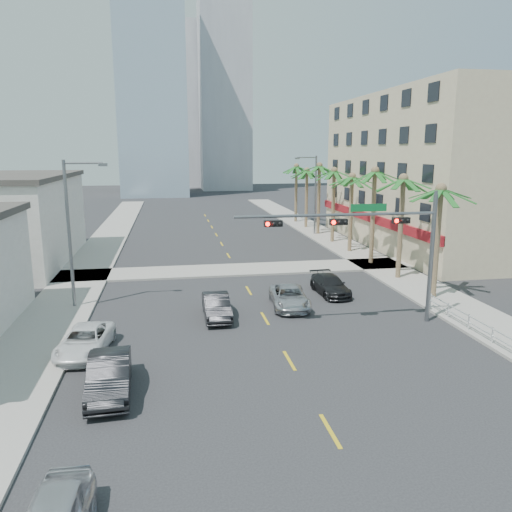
{
  "coord_description": "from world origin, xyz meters",
  "views": [
    {
      "loc": [
        -5.2,
        -16.96,
        9.48
      ],
      "look_at": [
        -0.35,
        11.03,
        3.5
      ],
      "focal_mm": 35.0,
      "sensor_mm": 36.0,
      "label": 1
    }
  ],
  "objects_px": {
    "car_parked_far": "(85,341)",
    "car_lane_center": "(289,297)",
    "car_parked_mid": "(109,376)",
    "car_lane_right": "(330,285)",
    "car_lane_left": "(217,306)",
    "traffic_signal_mast": "(378,235)"
  },
  "relations": [
    {
      "from": "car_parked_far",
      "to": "car_lane_center",
      "type": "xyz_separation_m",
      "value": [
        11.29,
        5.38,
        0.02
      ]
    },
    {
      "from": "car_parked_mid",
      "to": "car_lane_right",
      "type": "height_order",
      "value": "car_parked_mid"
    },
    {
      "from": "car_parked_mid",
      "to": "car_lane_center",
      "type": "bearing_deg",
      "value": 42.0
    },
    {
      "from": "car_lane_center",
      "to": "car_parked_far",
      "type": "bearing_deg",
      "value": -149.23
    },
    {
      "from": "car_lane_left",
      "to": "car_parked_mid",
      "type": "bearing_deg",
      "value": -120.85
    },
    {
      "from": "car_parked_mid",
      "to": "car_lane_right",
      "type": "relative_size",
      "value": 1.06
    },
    {
      "from": "traffic_signal_mast",
      "to": "car_lane_right",
      "type": "distance_m",
      "value": 7.67
    },
    {
      "from": "car_parked_far",
      "to": "car_lane_right",
      "type": "xyz_separation_m",
      "value": [
        14.68,
        7.7,
        0.0
      ]
    },
    {
      "from": "car_lane_center",
      "to": "car_lane_right",
      "type": "xyz_separation_m",
      "value": [
        3.39,
        2.32,
        -0.01
      ]
    },
    {
      "from": "car_lane_left",
      "to": "car_lane_right",
      "type": "bearing_deg",
      "value": 23.92
    },
    {
      "from": "car_lane_right",
      "to": "car_parked_mid",
      "type": "bearing_deg",
      "value": -140.0
    },
    {
      "from": "car_lane_left",
      "to": "car_parked_far",
      "type": "bearing_deg",
      "value": -148.22
    },
    {
      "from": "car_parked_mid",
      "to": "car_parked_far",
      "type": "xyz_separation_m",
      "value": [
        -1.6,
        4.36,
        -0.13
      ]
    },
    {
      "from": "traffic_signal_mast",
      "to": "car_parked_mid",
      "type": "relative_size",
      "value": 2.41
    },
    {
      "from": "traffic_signal_mast",
      "to": "car_lane_center",
      "type": "distance_m",
      "value": 7.07
    },
    {
      "from": "traffic_signal_mast",
      "to": "car_lane_center",
      "type": "bearing_deg",
      "value": 134.79
    },
    {
      "from": "car_parked_far",
      "to": "car_lane_right",
      "type": "distance_m",
      "value": 16.58
    },
    {
      "from": "car_parked_far",
      "to": "car_lane_right",
      "type": "height_order",
      "value": "car_lane_right"
    },
    {
      "from": "car_parked_mid",
      "to": "car_parked_far",
      "type": "relative_size",
      "value": 1.02
    },
    {
      "from": "traffic_signal_mast",
      "to": "car_parked_mid",
      "type": "height_order",
      "value": "traffic_signal_mast"
    },
    {
      "from": "car_lane_center",
      "to": "car_lane_right",
      "type": "relative_size",
      "value": 1.07
    },
    {
      "from": "car_parked_mid",
      "to": "car_parked_far",
      "type": "height_order",
      "value": "car_parked_mid"
    }
  ]
}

